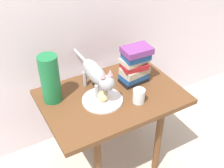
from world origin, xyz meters
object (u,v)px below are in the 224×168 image
(book_stack, at_px, (135,65))
(cat, at_px, (97,75))
(bread_roll, at_px, (103,96))
(candle_jar, at_px, (139,97))
(side_table, at_px, (112,105))
(plate, at_px, (102,100))
(green_vase, at_px, (50,79))

(book_stack, bearing_deg, cat, 178.06)
(bread_roll, bearing_deg, book_stack, 16.94)
(cat, relative_size, candle_jar, 5.64)
(book_stack, bearing_deg, candle_jar, -115.69)
(side_table, height_order, book_stack, book_stack)
(plate, xyz_separation_m, green_vase, (-0.25, 0.15, 0.14))
(bread_roll, xyz_separation_m, cat, (0.01, 0.09, 0.09))
(plate, distance_m, green_vase, 0.32)
(green_vase, height_order, candle_jar, green_vase)
(side_table, bearing_deg, plate, -163.38)
(cat, bearing_deg, green_vase, 164.67)
(plate, height_order, candle_jar, candle_jar)
(bread_roll, height_order, cat, cat)
(side_table, xyz_separation_m, bread_roll, (-0.08, -0.03, 0.12))
(side_table, distance_m, green_vase, 0.41)
(plate, xyz_separation_m, bread_roll, (0.00, -0.01, 0.03))
(bread_roll, relative_size, green_vase, 0.28)
(cat, bearing_deg, bread_roll, -95.66)
(plate, distance_m, bread_roll, 0.03)
(green_vase, bearing_deg, cat, -15.33)
(cat, height_order, candle_jar, cat)
(candle_jar, bearing_deg, plate, 148.64)
(cat, distance_m, green_vase, 0.26)
(plate, bearing_deg, green_vase, 147.78)
(green_vase, bearing_deg, side_table, -22.27)
(plate, bearing_deg, side_table, 16.62)
(plate, distance_m, book_stack, 0.30)
(plate, bearing_deg, cat, 83.72)
(cat, relative_size, green_vase, 1.65)
(side_table, xyz_separation_m, candle_jar, (0.10, -0.13, 0.12))
(side_table, relative_size, green_vase, 2.86)
(plate, relative_size, book_stack, 0.96)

